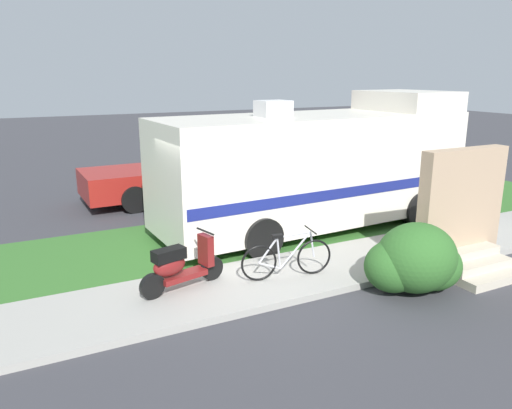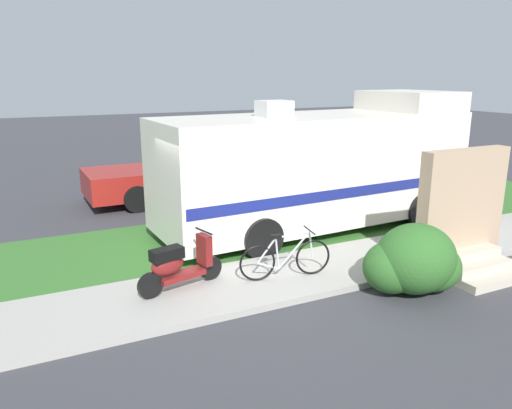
{
  "view_description": "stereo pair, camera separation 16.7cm",
  "coord_description": "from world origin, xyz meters",
  "px_view_note": "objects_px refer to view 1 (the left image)",
  "views": [
    {
      "loc": [
        -3.72,
        -8.67,
        3.77
      ],
      "look_at": [
        0.83,
        0.3,
        1.1
      ],
      "focal_mm": 34.66,
      "sensor_mm": 36.0,
      "label": 1
    },
    {
      "loc": [
        -3.57,
        -8.75,
        3.77
      ],
      "look_at": [
        0.83,
        0.3,
        1.1
      ],
      "focal_mm": 34.66,
      "sensor_mm": 36.0,
      "label": 2
    }
  ],
  "objects_px": {
    "pickup_truck_near": "(198,166)",
    "bottle_green": "(446,244)",
    "motorhome_rv": "(317,166)",
    "scooter": "(180,265)",
    "bicycle": "(287,258)"
  },
  "relations": [
    {
      "from": "bicycle",
      "to": "bottle_green",
      "type": "distance_m",
      "value": 3.84
    },
    {
      "from": "pickup_truck_near",
      "to": "bottle_green",
      "type": "distance_m",
      "value": 7.95
    },
    {
      "from": "pickup_truck_near",
      "to": "bottle_green",
      "type": "xyz_separation_m",
      "value": [
        2.9,
        -7.37,
        -0.73
      ]
    },
    {
      "from": "scooter",
      "to": "bicycle",
      "type": "distance_m",
      "value": 1.96
    },
    {
      "from": "motorhome_rv",
      "to": "pickup_truck_near",
      "type": "bearing_deg",
      "value": 107.89
    },
    {
      "from": "scooter",
      "to": "bicycle",
      "type": "height_order",
      "value": "scooter"
    },
    {
      "from": "motorhome_rv",
      "to": "scooter",
      "type": "relative_size",
      "value": 4.83
    },
    {
      "from": "motorhome_rv",
      "to": "bottle_green",
      "type": "relative_size",
      "value": 28.01
    },
    {
      "from": "bicycle",
      "to": "pickup_truck_near",
      "type": "xyz_separation_m",
      "value": [
        0.92,
        7.14,
        0.47
      ]
    },
    {
      "from": "motorhome_rv",
      "to": "bicycle",
      "type": "relative_size",
      "value": 4.55
    },
    {
      "from": "pickup_truck_near",
      "to": "scooter",
      "type": "bearing_deg",
      "value": -112.82
    },
    {
      "from": "motorhome_rv",
      "to": "pickup_truck_near",
      "type": "relative_size",
      "value": 1.37
    },
    {
      "from": "pickup_truck_near",
      "to": "motorhome_rv",
      "type": "bearing_deg",
      "value": -72.11
    },
    {
      "from": "motorhome_rv",
      "to": "scooter",
      "type": "height_order",
      "value": "motorhome_rv"
    },
    {
      "from": "bicycle",
      "to": "scooter",
      "type": "bearing_deg",
      "value": 169.19
    }
  ]
}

